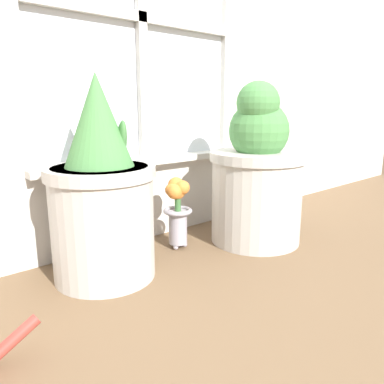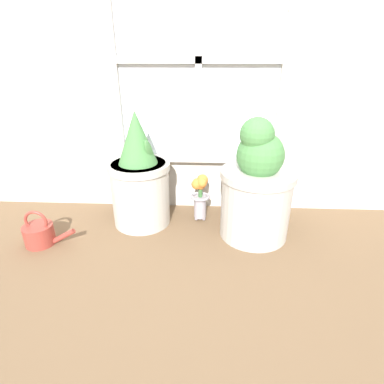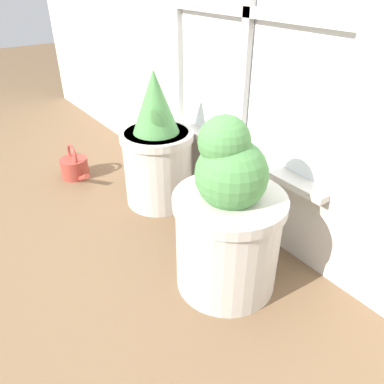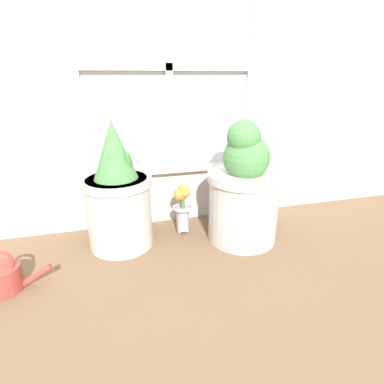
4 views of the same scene
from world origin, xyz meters
name	(u,v)px [view 2 (image 2 of 4)]	position (x,y,z in m)	size (l,w,h in m)	color
ground_plane	(193,263)	(0.00, 0.00, 0.00)	(10.00, 10.00, 0.00)	brown
potted_plant_left	(140,179)	(-0.30, 0.36, 0.26)	(0.33, 0.33, 0.62)	#B7B2A8
potted_plant_right	(257,189)	(0.30, 0.26, 0.26)	(0.37, 0.37, 0.61)	#B7B2A8
flower_vase	(200,194)	(0.02, 0.40, 0.16)	(0.11, 0.11, 0.27)	#99939E
watering_can	(40,234)	(-0.77, 0.12, 0.06)	(0.26, 0.14, 0.19)	#99382D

